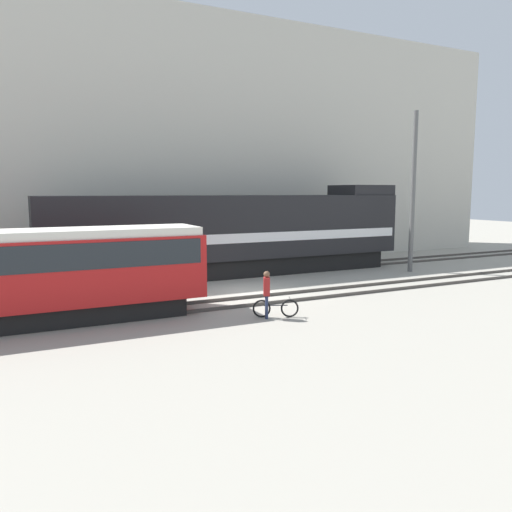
# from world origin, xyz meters

# --- Properties ---
(ground_plane) EXTENTS (120.00, 120.00, 0.00)m
(ground_plane) POSITION_xyz_m (0.00, 0.00, 0.00)
(ground_plane) COLOR #9E998C
(track_near) EXTENTS (60.00, 1.51, 0.14)m
(track_near) POSITION_xyz_m (0.00, -1.69, 0.07)
(track_near) COLOR #47423D
(track_near) RESTS_ON ground
(track_far) EXTENTS (60.00, 1.51, 0.14)m
(track_far) POSITION_xyz_m (0.00, 4.94, 0.07)
(track_far) COLOR #47423D
(track_far) RESTS_ON ground
(building_backdrop) EXTENTS (49.41, 6.00, 15.62)m
(building_backdrop) POSITION_xyz_m (0.00, 12.28, 7.81)
(building_backdrop) COLOR beige
(building_backdrop) RESTS_ON ground
(freight_locomotive) EXTENTS (20.27, 3.04, 5.00)m
(freight_locomotive) POSITION_xyz_m (1.45, 4.94, 2.32)
(freight_locomotive) COLOR black
(freight_locomotive) RESTS_ON ground
(streetcar) EXTENTS (12.06, 2.54, 3.31)m
(streetcar) POSITION_xyz_m (-9.22, -1.69, 1.89)
(streetcar) COLOR black
(streetcar) RESTS_ON ground
(bicycle) EXTENTS (1.58, 0.79, 0.73)m
(bicycle) POSITION_xyz_m (-1.05, -4.37, 0.34)
(bicycle) COLOR black
(bicycle) RESTS_ON ground
(person) EXTENTS (0.35, 0.42, 1.75)m
(person) POSITION_xyz_m (-1.42, -4.35, 1.07)
(person) COLOR #232D4C
(person) RESTS_ON ground
(utility_pole_left) EXTENTS (0.27, 0.27, 9.10)m
(utility_pole_left) POSITION_xyz_m (11.06, 1.62, 4.55)
(utility_pole_left) COLOR #595959
(utility_pole_left) RESTS_ON ground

